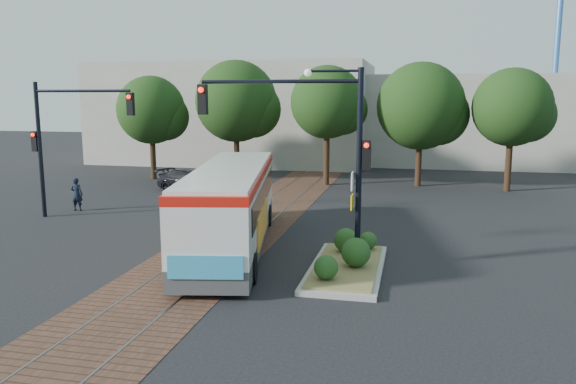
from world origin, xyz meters
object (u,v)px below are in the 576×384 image
traffic_island (348,260)px  signal_pole_main (319,136)px  city_bus (232,203)px  officer (77,194)px  signal_pole_left (61,131)px  parked_car (191,181)px

traffic_island → signal_pole_main: size_ratio=0.87×
city_bus → officer: (-9.29, 4.68, -0.84)m
traffic_island → signal_pole_left: signal_pole_left is taller
city_bus → parked_car: city_bus is taller
traffic_island → officer: size_ratio=3.30×
signal_pole_main → officer: size_ratio=3.81×
officer → city_bus: bearing=148.3°
traffic_island → parked_car: parked_car is taller
city_bus → signal_pole_left: bearing=149.3°
city_bus → signal_pole_main: size_ratio=1.86×
traffic_island → signal_pole_main: 3.95m
city_bus → officer: bearing=142.1°
signal_pole_main → parked_car: 16.21m
signal_pole_main → signal_pole_left: signal_pole_main is taller
city_bus → officer: city_bus is taller
officer → signal_pole_left: bearing=102.0°
city_bus → parked_car: bearing=107.9°
city_bus → signal_pole_main: 4.56m
city_bus → signal_pole_main: bearing=-37.2°
traffic_island → officer: 15.11m
traffic_island → signal_pole_left: 14.50m
city_bus → signal_pole_main: (3.41, -1.67, 2.53)m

